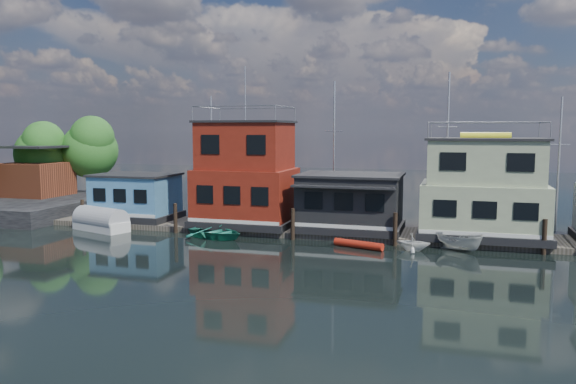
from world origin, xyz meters
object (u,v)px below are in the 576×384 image
(houseboat_blue, at_px, (136,197))
(houseboat_red, at_px, (246,176))
(houseboat_dark, at_px, (350,202))
(dinghy_teal, at_px, (216,232))
(houseboat_green, at_px, (483,190))
(dinghy_white, at_px, (413,242))
(tarp_runabout, at_px, (101,221))
(red_kayak, at_px, (358,244))
(motorboat, at_px, (459,241))

(houseboat_blue, bearing_deg, houseboat_red, 0.00)
(houseboat_dark, bearing_deg, dinghy_teal, -156.68)
(houseboat_green, bearing_deg, dinghy_teal, -167.90)
(houseboat_dark, height_order, houseboat_green, houseboat_green)
(houseboat_red, height_order, houseboat_green, houseboat_red)
(houseboat_blue, bearing_deg, dinghy_white, -10.14)
(houseboat_dark, xyz_separation_m, tarp_runabout, (-18.41, -3.46, -1.71))
(dinghy_white, bearing_deg, houseboat_green, -40.84)
(houseboat_blue, relative_size, tarp_runabout, 1.27)
(houseboat_blue, relative_size, red_kayak, 1.88)
(dinghy_teal, bearing_deg, red_kayak, -74.28)
(dinghy_teal, relative_size, tarp_runabout, 0.86)
(houseboat_dark, bearing_deg, red_kayak, -72.54)
(houseboat_green, bearing_deg, red_kayak, -151.19)
(dinghy_teal, height_order, motorboat, motorboat)
(houseboat_red, relative_size, dinghy_white, 5.60)
(houseboat_dark, distance_m, dinghy_white, 6.47)
(houseboat_dark, bearing_deg, houseboat_red, 179.86)
(dinghy_teal, height_order, red_kayak, dinghy_teal)
(houseboat_blue, relative_size, dinghy_white, 3.02)
(dinghy_white, bearing_deg, red_kayak, 99.96)
(motorboat, bearing_deg, red_kayak, 128.81)
(houseboat_dark, height_order, motorboat, houseboat_dark)
(tarp_runabout, bearing_deg, motorboat, 19.74)
(dinghy_teal, height_order, tarp_runabout, tarp_runabout)
(red_kayak, bearing_deg, houseboat_blue, -174.12)
(dinghy_white, bearing_deg, tarp_runabout, 94.72)
(dinghy_teal, distance_m, red_kayak, 10.15)
(houseboat_green, height_order, dinghy_teal, houseboat_green)
(houseboat_red, distance_m, houseboat_dark, 8.18)
(tarp_runabout, bearing_deg, houseboat_dark, 29.80)
(houseboat_red, bearing_deg, houseboat_blue, -180.00)
(houseboat_dark, relative_size, red_kayak, 2.17)
(houseboat_red, relative_size, houseboat_green, 1.41)
(houseboat_dark, relative_size, houseboat_green, 0.88)
(dinghy_white, distance_m, motorboat, 2.86)
(dinghy_white, bearing_deg, houseboat_red, 78.62)
(dinghy_white, relative_size, tarp_runabout, 0.42)
(houseboat_red, bearing_deg, houseboat_dark, -0.14)
(houseboat_green, bearing_deg, houseboat_blue, -180.00)
(houseboat_green, bearing_deg, dinghy_white, -136.79)
(houseboat_green, height_order, red_kayak, houseboat_green)
(houseboat_green, relative_size, red_kayak, 2.46)
(houseboat_dark, height_order, dinghy_teal, houseboat_dark)
(houseboat_red, bearing_deg, tarp_runabout, -161.50)
(tarp_runabout, bearing_deg, houseboat_green, 26.39)
(dinghy_teal, relative_size, red_kayak, 1.27)
(houseboat_green, bearing_deg, houseboat_dark, -179.88)
(houseboat_blue, height_order, houseboat_red, houseboat_red)
(houseboat_blue, height_order, houseboat_dark, houseboat_dark)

